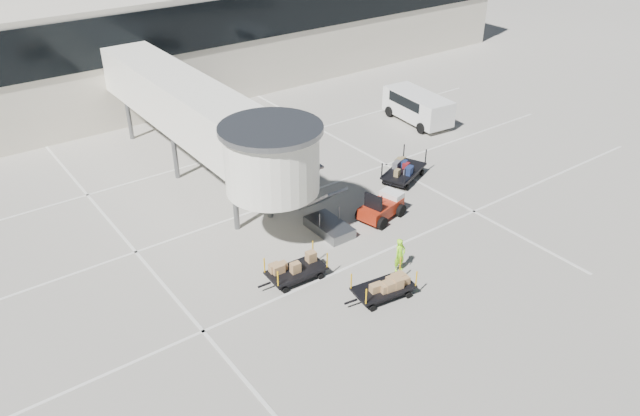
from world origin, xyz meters
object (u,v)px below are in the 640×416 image
(minivan, at_px, (416,105))
(baggage_tug, at_px, (382,207))
(suitcase_cart, at_px, (404,171))
(box_cart_near, at_px, (381,287))
(ground_worker, at_px, (400,255))
(box_cart_far, at_px, (299,269))

(minivan, bearing_deg, baggage_tug, -136.03)
(suitcase_cart, height_order, minivan, minivan)
(baggage_tug, height_order, minivan, minivan)
(baggage_tug, relative_size, suitcase_cart, 0.72)
(baggage_tug, bearing_deg, box_cart_near, -144.45)
(suitcase_cart, height_order, ground_worker, ground_worker)
(ground_worker, height_order, minivan, minivan)
(box_cart_far, bearing_deg, suitcase_cart, 25.52)
(baggage_tug, bearing_deg, ground_worker, -134.57)
(box_cart_far, xyz_separation_m, minivan, (17.16, 10.39, 0.74))
(baggage_tug, distance_m, ground_worker, 4.72)
(box_cart_near, height_order, box_cart_far, box_cart_far)
(box_cart_near, relative_size, box_cart_far, 1.01)
(baggage_tug, distance_m, box_cart_far, 6.71)
(box_cart_near, xyz_separation_m, minivan, (15.11, 13.61, 0.70))
(suitcase_cart, bearing_deg, box_cart_far, 179.62)
(box_cart_far, bearing_deg, ground_worker, -25.94)
(box_cart_near, xyz_separation_m, box_cart_far, (-2.05, 3.22, -0.03))
(suitcase_cart, distance_m, ground_worker, 9.05)
(suitcase_cart, relative_size, minivan, 0.70)
(box_cart_far, distance_m, ground_worker, 4.59)
(minivan, bearing_deg, box_cart_near, -132.79)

